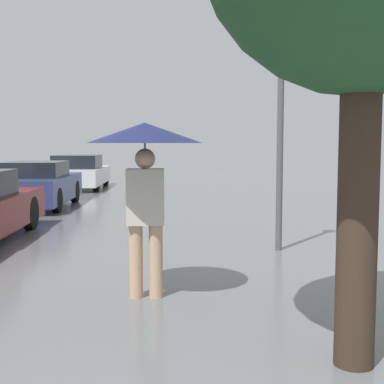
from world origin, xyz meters
TOP-DOWN VIEW (x-y plane):
  - pedestrian at (0.01, 5.30)m, footprint 1.27×1.27m
  - parked_car_third at (-3.32, 13.89)m, footprint 1.68×3.95m
  - parked_car_farthest at (-3.27, 19.80)m, footprint 1.89×4.29m
  - street_lamp at (2.03, 7.89)m, footprint 0.28×0.28m

SIDE VIEW (x-z plane):
  - parked_car_third at x=-3.32m, z-range -0.03..1.20m
  - parked_car_farthest at x=-3.27m, z-range -0.04..1.23m
  - pedestrian at x=0.01m, z-range 0.64..2.60m
  - street_lamp at x=2.03m, z-range 0.56..4.41m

